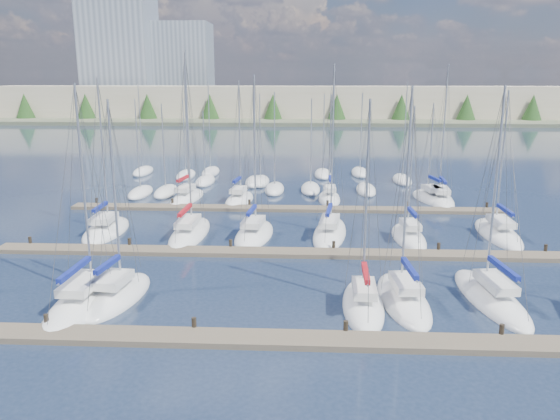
{
  "coord_description": "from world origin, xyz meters",
  "views": [
    {
      "loc": [
        1.88,
        -23.38,
        13.33
      ],
      "look_at": [
        0.0,
        14.0,
        4.0
      ],
      "focal_mm": 35.0,
      "sensor_mm": 36.0,
      "label": 1
    }
  ],
  "objects_px": {
    "sailboat_f": "(491,298)",
    "sailboat_q": "(430,198)",
    "sailboat_l": "(409,237)",
    "sailboat_d": "(363,305)",
    "sailboat_r": "(440,199)",
    "sailboat_c": "(117,296)",
    "sailboat_p": "(329,198)",
    "sailboat_m": "(498,233)",
    "sailboat_e": "(403,299)",
    "sailboat_j": "(254,234)",
    "sailboat_h": "(106,230)",
    "sailboat_k": "(330,233)",
    "sailboat_n": "(187,198)",
    "sailboat_i": "(190,233)",
    "sailboat_b": "(87,299)",
    "sailboat_o": "(239,200)"
  },
  "relations": [
    {
      "from": "sailboat_d",
      "to": "sailboat_n",
      "type": "height_order",
      "value": "sailboat_n"
    },
    {
      "from": "sailboat_r",
      "to": "sailboat_c",
      "type": "xyz_separation_m",
      "value": [
        -25.9,
        -27.7,
        -0.01
      ]
    },
    {
      "from": "sailboat_i",
      "to": "sailboat_h",
      "type": "height_order",
      "value": "sailboat_i"
    },
    {
      "from": "sailboat_k",
      "to": "sailboat_r",
      "type": "xyz_separation_m",
      "value": [
        12.4,
        13.38,
        0.0
      ]
    },
    {
      "from": "sailboat_f",
      "to": "sailboat_m",
      "type": "xyz_separation_m",
      "value": [
        5.1,
        14.05,
        -0.0
      ]
    },
    {
      "from": "sailboat_o",
      "to": "sailboat_d",
      "type": "bearing_deg",
      "value": -61.26
    },
    {
      "from": "sailboat_l",
      "to": "sailboat_c",
      "type": "distance_m",
      "value": 24.12
    },
    {
      "from": "sailboat_d",
      "to": "sailboat_k",
      "type": "relative_size",
      "value": 0.86
    },
    {
      "from": "sailboat_n",
      "to": "sailboat_c",
      "type": "height_order",
      "value": "sailboat_n"
    },
    {
      "from": "sailboat_k",
      "to": "sailboat_i",
      "type": "height_order",
      "value": "sailboat_i"
    },
    {
      "from": "sailboat_r",
      "to": "sailboat_f",
      "type": "relative_size",
      "value": 1.12
    },
    {
      "from": "sailboat_e",
      "to": "sailboat_f",
      "type": "bearing_deg",
      "value": 1.69
    },
    {
      "from": "sailboat_j",
      "to": "sailboat_h",
      "type": "xyz_separation_m",
      "value": [
        -12.97,
        0.55,
        -0.0
      ]
    },
    {
      "from": "sailboat_k",
      "to": "sailboat_p",
      "type": "relative_size",
      "value": 1.24
    },
    {
      "from": "sailboat_c",
      "to": "sailboat_p",
      "type": "bearing_deg",
      "value": 69.53
    },
    {
      "from": "sailboat_q",
      "to": "sailboat_d",
      "type": "bearing_deg",
      "value": -119.45
    },
    {
      "from": "sailboat_k",
      "to": "sailboat_e",
      "type": "relative_size",
      "value": 1.11
    },
    {
      "from": "sailboat_d",
      "to": "sailboat_f",
      "type": "distance_m",
      "value": 7.96
    },
    {
      "from": "sailboat_o",
      "to": "sailboat_m",
      "type": "height_order",
      "value": "sailboat_o"
    },
    {
      "from": "sailboat_f",
      "to": "sailboat_l",
      "type": "bearing_deg",
      "value": 96.25
    },
    {
      "from": "sailboat_i",
      "to": "sailboat_p",
      "type": "relative_size",
      "value": 1.32
    },
    {
      "from": "sailboat_i",
      "to": "sailboat_f",
      "type": "bearing_deg",
      "value": -29.8
    },
    {
      "from": "sailboat_n",
      "to": "sailboat_r",
      "type": "relative_size",
      "value": 0.99
    },
    {
      "from": "sailboat_l",
      "to": "sailboat_k",
      "type": "bearing_deg",
      "value": 170.51
    },
    {
      "from": "sailboat_r",
      "to": "sailboat_m",
      "type": "xyz_separation_m",
      "value": [
        1.92,
        -12.8,
        -0.01
      ]
    },
    {
      "from": "sailboat_p",
      "to": "sailboat_e",
      "type": "distance_m",
      "value": 27.53
    },
    {
      "from": "sailboat_e",
      "to": "sailboat_b",
      "type": "bearing_deg",
      "value": 179.41
    },
    {
      "from": "sailboat_k",
      "to": "sailboat_e",
      "type": "xyz_separation_m",
      "value": [
        3.89,
        -13.94,
        -0.0
      ]
    },
    {
      "from": "sailboat_p",
      "to": "sailboat_m",
      "type": "xyz_separation_m",
      "value": [
        13.85,
        -12.79,
        -0.02
      ]
    },
    {
      "from": "sailboat_p",
      "to": "sailboat_c",
      "type": "xyz_separation_m",
      "value": [
        -13.97,
        -27.69,
        -0.01
      ]
    },
    {
      "from": "sailboat_j",
      "to": "sailboat_b",
      "type": "relative_size",
      "value": 1.03
    },
    {
      "from": "sailboat_d",
      "to": "sailboat_p",
      "type": "bearing_deg",
      "value": 93.78
    },
    {
      "from": "sailboat_q",
      "to": "sailboat_i",
      "type": "relative_size",
      "value": 0.7
    },
    {
      "from": "sailboat_p",
      "to": "sailboat_d",
      "type": "bearing_deg",
      "value": -88.71
    },
    {
      "from": "sailboat_q",
      "to": "sailboat_c",
      "type": "relative_size",
      "value": 0.88
    },
    {
      "from": "sailboat_p",
      "to": "sailboat_j",
      "type": "xyz_separation_m",
      "value": [
        -6.88,
        -14.08,
        -0.01
      ]
    },
    {
      "from": "sailboat_d",
      "to": "sailboat_q",
      "type": "height_order",
      "value": "sailboat_d"
    },
    {
      "from": "sailboat_l",
      "to": "sailboat_h",
      "type": "height_order",
      "value": "sailboat_h"
    },
    {
      "from": "sailboat_n",
      "to": "sailboat_e",
      "type": "relative_size",
      "value": 1.11
    },
    {
      "from": "sailboat_r",
      "to": "sailboat_l",
      "type": "distance_m",
      "value": 15.42
    },
    {
      "from": "sailboat_n",
      "to": "sailboat_l",
      "type": "distance_m",
      "value": 25.58
    },
    {
      "from": "sailboat_n",
      "to": "sailboat_h",
      "type": "relative_size",
      "value": 1.07
    },
    {
      "from": "sailboat_q",
      "to": "sailboat_p",
      "type": "bearing_deg",
      "value": 172.92
    },
    {
      "from": "sailboat_d",
      "to": "sailboat_e",
      "type": "relative_size",
      "value": 0.95
    },
    {
      "from": "sailboat_k",
      "to": "sailboat_l",
      "type": "distance_m",
      "value": 6.58
    },
    {
      "from": "sailboat_q",
      "to": "sailboat_m",
      "type": "bearing_deg",
      "value": -88.16
    },
    {
      "from": "sailboat_e",
      "to": "sailboat_c",
      "type": "bearing_deg",
      "value": 177.84
    },
    {
      "from": "sailboat_f",
      "to": "sailboat_q",
      "type": "bearing_deg",
      "value": 79.55
    },
    {
      "from": "sailboat_k",
      "to": "sailboat_p",
      "type": "height_order",
      "value": "sailboat_k"
    },
    {
      "from": "sailboat_j",
      "to": "sailboat_h",
      "type": "relative_size",
      "value": 1.01
    }
  ]
}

